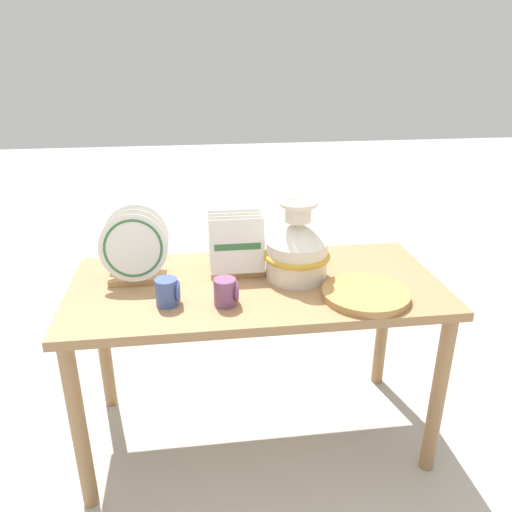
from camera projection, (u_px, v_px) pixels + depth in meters
name	position (u px, v px, depth m)	size (l,w,h in m)	color
ground_plane	(256.00, 432.00, 2.19)	(14.00, 14.00, 0.00)	#B2ADA3
display_table	(256.00, 304.00, 1.94)	(1.41, 0.66, 0.73)	#9E754C
ceramic_vase	(297.00, 248.00, 1.90)	(0.26, 0.26, 0.31)	silver
dish_rack_round_plates	(135.00, 253.00, 1.89)	(0.25, 0.18, 0.27)	tan
dish_rack_square_plates	(236.00, 251.00, 1.97)	(0.21, 0.17, 0.23)	tan
wicker_charger_stack	(365.00, 294.00, 1.79)	(0.31, 0.31, 0.03)	#AD7F47
mug_cobalt_glaze	(168.00, 292.00, 1.73)	(0.09, 0.08, 0.10)	#42569E
mug_plum_glaze	(226.00, 292.00, 1.73)	(0.09, 0.08, 0.10)	#7A4770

